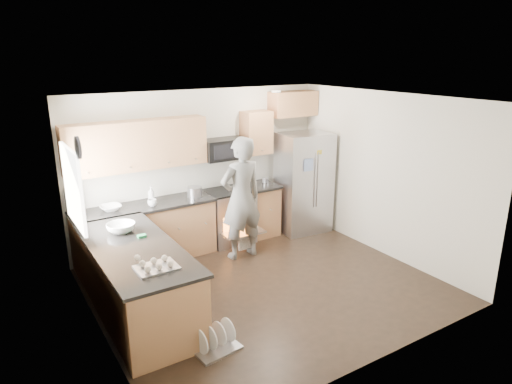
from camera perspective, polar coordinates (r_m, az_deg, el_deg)
ground at (r=6.59m, az=1.22°, el=-11.61°), size 4.50×4.50×0.00m
room_shell at (r=5.97m, az=0.94°, el=2.62°), size 4.54×4.04×2.62m
back_cabinet_run at (r=7.40m, az=-10.05°, el=-0.49°), size 4.45×0.64×2.50m
peninsula at (r=5.92m, az=-14.69°, el=-10.63°), size 0.96×2.36×1.04m
stove_range at (r=7.82m, az=-3.43°, el=-1.51°), size 0.76×0.97×1.79m
refrigerator at (r=8.31m, az=5.96°, el=1.18°), size 0.95×0.77×1.81m
person at (r=7.12m, az=-1.85°, el=-0.82°), size 0.73×0.49×1.96m
dish_rack at (r=5.34m, az=-5.15°, el=-18.20°), size 0.54×0.46×0.31m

